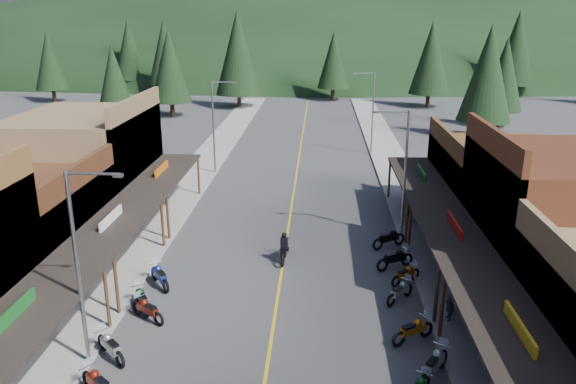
# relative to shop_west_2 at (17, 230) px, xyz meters

# --- Properties ---
(ground) EXTENTS (220.00, 220.00, 0.00)m
(ground) POSITION_rel_shop_west_2_xyz_m (13.75, -1.70, -2.53)
(ground) COLOR #38383A
(ground) RESTS_ON ground
(centerline) EXTENTS (0.15, 90.00, 0.01)m
(centerline) POSITION_rel_shop_west_2_xyz_m (13.75, 18.30, -2.53)
(centerline) COLOR gold
(centerline) RESTS_ON ground
(sidewalk_west) EXTENTS (3.40, 94.00, 0.15)m
(sidewalk_west) POSITION_rel_shop_west_2_xyz_m (5.05, 18.30, -2.46)
(sidewalk_west) COLOR gray
(sidewalk_west) RESTS_ON ground
(sidewalk_east) EXTENTS (3.40, 94.00, 0.15)m
(sidewalk_east) POSITION_rel_shop_west_2_xyz_m (22.45, 18.30, -2.46)
(sidewalk_east) COLOR gray
(sidewalk_east) RESTS_ON ground
(shop_west_2) EXTENTS (10.90, 9.00, 6.20)m
(shop_west_2) POSITION_rel_shop_west_2_xyz_m (0.00, 0.00, 0.00)
(shop_west_2) COLOR #3F2111
(shop_west_2) RESTS_ON ground
(shop_west_3) EXTENTS (10.90, 10.20, 8.20)m
(shop_west_3) POSITION_rel_shop_west_2_xyz_m (-0.03, 9.60, 0.99)
(shop_west_3) COLOR brown
(shop_west_3) RESTS_ON ground
(shop_east_2) EXTENTS (10.90, 9.00, 8.20)m
(shop_east_2) POSITION_rel_shop_west_2_xyz_m (27.54, 0.00, 0.99)
(shop_east_2) COLOR #562B19
(shop_east_2) RESTS_ON ground
(shop_east_3) EXTENTS (10.90, 10.20, 6.20)m
(shop_east_3) POSITION_rel_shop_west_2_xyz_m (27.51, 9.60, -0.00)
(shop_east_3) COLOR #4C2D16
(shop_east_3) RESTS_ON ground
(streetlight_0) EXTENTS (2.16, 0.18, 8.00)m
(streetlight_0) POSITION_rel_shop_west_2_xyz_m (6.80, -7.70, 1.93)
(streetlight_0) COLOR gray
(streetlight_0) RESTS_ON ground
(streetlight_1) EXTENTS (2.16, 0.18, 8.00)m
(streetlight_1) POSITION_rel_shop_west_2_xyz_m (6.80, 20.30, 1.93)
(streetlight_1) COLOR gray
(streetlight_1) RESTS_ON ground
(streetlight_2) EXTENTS (2.16, 0.18, 8.00)m
(streetlight_2) POSITION_rel_shop_west_2_xyz_m (20.71, 6.30, 1.93)
(streetlight_2) COLOR gray
(streetlight_2) RESTS_ON ground
(streetlight_3) EXTENTS (2.16, 0.18, 8.00)m
(streetlight_3) POSITION_rel_shop_west_2_xyz_m (20.71, 28.30, 1.93)
(streetlight_3) COLOR gray
(streetlight_3) RESTS_ON ground
(ridge_hill) EXTENTS (310.00, 140.00, 60.00)m
(ridge_hill) POSITION_rel_shop_west_2_xyz_m (13.75, 133.30, -2.53)
(ridge_hill) COLOR black
(ridge_hill) RESTS_ON ground
(pine_0) EXTENTS (5.04, 5.04, 11.00)m
(pine_0) POSITION_rel_shop_west_2_xyz_m (-26.25, 60.30, 3.95)
(pine_0) COLOR black
(pine_0) RESTS_ON ground
(pine_1) EXTENTS (5.88, 5.88, 12.50)m
(pine_1) POSITION_rel_shop_west_2_xyz_m (-10.25, 68.30, 4.70)
(pine_1) COLOR black
(pine_1) RESTS_ON ground
(pine_2) EXTENTS (6.72, 6.72, 14.00)m
(pine_2) POSITION_rel_shop_west_2_xyz_m (3.75, 56.30, 5.46)
(pine_2) COLOR black
(pine_2) RESTS_ON ground
(pine_3) EXTENTS (5.04, 5.04, 11.00)m
(pine_3) POSITION_rel_shop_west_2_xyz_m (17.75, 64.30, 3.95)
(pine_3) COLOR black
(pine_3) RESTS_ON ground
(pine_4) EXTENTS (5.88, 5.88, 12.50)m
(pine_4) POSITION_rel_shop_west_2_xyz_m (31.75, 58.30, 4.70)
(pine_4) COLOR black
(pine_4) RESTS_ON ground
(pine_5) EXTENTS (6.72, 6.72, 14.00)m
(pine_5) POSITION_rel_shop_west_2_xyz_m (47.75, 70.30, 5.46)
(pine_5) COLOR black
(pine_5) RESTS_ON ground
(pine_7) EXTENTS (5.88, 5.88, 12.50)m
(pine_7) POSITION_rel_shop_west_2_xyz_m (-18.25, 74.30, 4.70)
(pine_7) COLOR black
(pine_7) RESTS_ON ground
(pine_8) EXTENTS (4.48, 4.48, 10.00)m
(pine_8) POSITION_rel_shop_west_2_xyz_m (-8.25, 38.30, 3.44)
(pine_8) COLOR black
(pine_8) RESTS_ON ground
(pine_9) EXTENTS (4.93, 4.93, 10.80)m
(pine_9) POSITION_rel_shop_west_2_xyz_m (37.75, 43.30, 3.85)
(pine_9) COLOR black
(pine_9) RESTS_ON ground
(pine_10) EXTENTS (5.38, 5.38, 11.60)m
(pine_10) POSITION_rel_shop_west_2_xyz_m (-4.25, 48.30, 4.25)
(pine_10) COLOR black
(pine_10) RESTS_ON ground
(pine_11) EXTENTS (5.82, 5.82, 12.40)m
(pine_11) POSITION_rel_shop_west_2_xyz_m (33.75, 36.30, 4.65)
(pine_11) COLOR black
(pine_11) RESTS_ON ground
(bike_west_4) EXTENTS (2.20, 2.00, 1.28)m
(bike_west_4) POSITION_rel_shop_west_2_xyz_m (7.87, -9.73, -1.89)
(bike_west_4) COLOR maroon
(bike_west_4) RESTS_ON ground
(bike_west_5) EXTENTS (2.09, 2.08, 1.26)m
(bike_west_5) POSITION_rel_shop_west_2_xyz_m (7.43, -7.32, -1.90)
(bike_west_5) COLOR gray
(bike_west_5) RESTS_ON ground
(bike_west_6) EXTENTS (2.12, 1.79, 1.20)m
(bike_west_6) POSITION_rel_shop_west_2_xyz_m (8.04, -4.30, -1.93)
(bike_west_6) COLOR #63160D
(bike_west_6) RESTS_ON ground
(bike_west_7) EXTENTS (1.71, 2.19, 1.22)m
(bike_west_7) POSITION_rel_shop_west_2_xyz_m (7.48, -3.36, -1.93)
(bike_west_7) COLOR #0D4119
(bike_west_7) RESTS_ON ground
(bike_west_8) EXTENTS (1.95, 2.29, 1.30)m
(bike_west_8) POSITION_rel_shop_west_2_xyz_m (7.68, -0.99, -1.88)
(bike_west_8) COLOR navy
(bike_west_8) RESTS_ON ground
(bike_east_5) EXTENTS (1.93, 2.38, 1.33)m
(bike_east_5) POSITION_rel_shop_west_2_xyz_m (20.19, -7.85, -1.87)
(bike_east_5) COLOR #98989D
(bike_east_5) RESTS_ON ground
(bike_east_6) EXTENTS (2.19, 1.76, 1.23)m
(bike_east_6) POSITION_rel_shop_west_2_xyz_m (19.76, -5.37, -1.92)
(bike_east_6) COLOR #B2640C
(bike_east_6) RESTS_ON ground
(bike_east_7) EXTENTS (1.85, 1.98, 1.17)m
(bike_east_7) POSITION_rel_shop_west_2_xyz_m (19.68, -1.86, -1.95)
(bike_east_7) COLOR #95969A
(bike_east_7) RESTS_ON ground
(bike_east_8) EXTENTS (1.94, 1.76, 1.13)m
(bike_east_8) POSITION_rel_shop_west_2_xyz_m (20.24, 0.07, -1.97)
(bike_east_8) COLOR #994D0A
(bike_east_8) RESTS_ON ground
(bike_east_9) EXTENTS (2.37, 1.76, 1.30)m
(bike_east_9) POSITION_rel_shop_west_2_xyz_m (19.90, 1.82, -1.88)
(bike_east_9) COLOR black
(bike_east_9) RESTS_ON ground
(bike_east_10) EXTENTS (2.33, 1.86, 1.30)m
(bike_east_10) POSITION_rel_shop_west_2_xyz_m (19.90, 4.74, -1.88)
(bike_east_10) COLOR black
(bike_east_10) RESTS_ON ground
(rider_on_bike) EXTENTS (0.89, 2.37, 1.78)m
(rider_on_bike) POSITION_rel_shop_west_2_xyz_m (13.82, 2.55, -1.82)
(rider_on_bike) COLOR black
(rider_on_bike) RESTS_ON ground
(pedestrian_east_a) EXTENTS (0.41, 0.60, 1.59)m
(pedestrian_east_a) POSITION_rel_shop_west_2_xyz_m (21.63, -3.69, -1.59)
(pedestrian_east_a) COLOR #261E2D
(pedestrian_east_a) RESTS_ON sidewalk_east
(pedestrian_east_b) EXTENTS (1.06, 0.87, 1.90)m
(pedestrian_east_b) POSITION_rel_shop_west_2_xyz_m (21.48, 8.82, -1.43)
(pedestrian_east_b) COLOR brown
(pedestrian_east_b) RESTS_ON sidewalk_east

